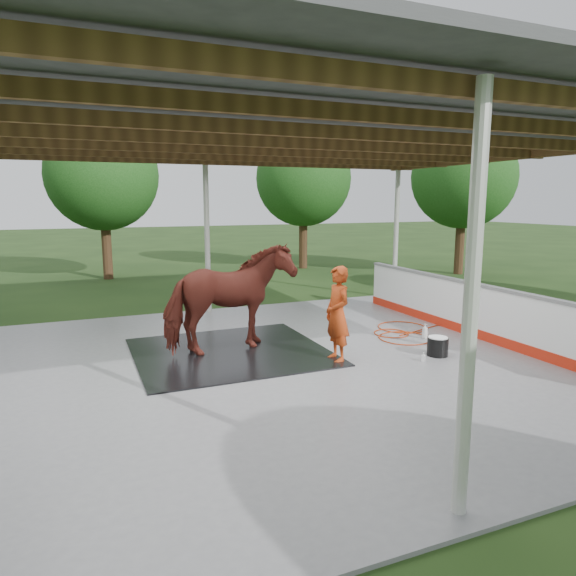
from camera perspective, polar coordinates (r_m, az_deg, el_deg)
name	(u,v)px	position (r m, az deg, el deg)	size (l,w,h in m)	color
ground	(275,367)	(9.17, -1.47, -8.77)	(100.00, 100.00, 0.00)	#1E3814
concrete_slab	(275,366)	(9.16, -1.47, -8.62)	(12.00, 10.00, 0.05)	slate
pavilion_structure	(274,135)	(8.76, -1.58, 16.66)	(12.60, 10.60, 4.05)	beige
dasher_board	(480,312)	(11.45, 20.51, -2.56)	(0.16, 8.00, 1.15)	red
tree_belt	(271,151)	(9.68, -1.86, 14.94)	(28.00, 28.00, 5.80)	#382314
rubber_mat	(231,352)	(9.90, -6.41, -7.04)	(3.53, 3.31, 0.03)	black
horse	(229,299)	(9.65, -6.52, -1.19)	(1.10, 2.40, 2.03)	maroon
handler	(337,314)	(9.18, 5.52, -2.89)	(0.63, 0.41, 1.72)	#AD3712
wash_bucket	(438,346)	(9.99, 16.29, -6.20)	(0.39, 0.39, 0.36)	black
soap_bottle_a	(425,331)	(11.12, 14.97, -4.66)	(0.12, 0.12, 0.32)	silver
soap_bottle_b	(423,357)	(9.61, 14.82, -7.40)	(0.07, 0.08, 0.16)	#338CD8
hose_coil	(401,332)	(11.50, 12.46, -4.84)	(2.03, 1.89, 0.02)	#A62F0B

